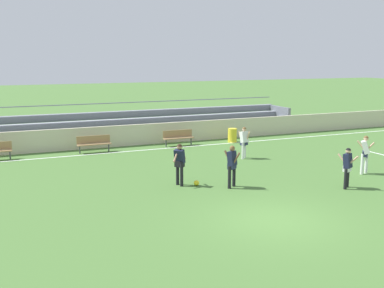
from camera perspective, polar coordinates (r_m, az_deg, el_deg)
name	(u,v)px	position (r m, az deg, el deg)	size (l,w,h in m)	color
ground_plane	(274,220)	(14.77, 10.27, -9.36)	(160.00, 160.00, 0.00)	#477033
field_line_sideline	(153,149)	(25.50, -4.90, -0.67)	(44.00, 0.12, 0.01)	white
sideline_wall	(144,134)	(26.90, -5.99, 1.22)	(48.00, 0.16, 1.22)	beige
bleacher_stand	(103,126)	(28.32, -11.03, 2.20)	(25.46, 2.83, 2.20)	#9EA3AD
bench_near_bin	(94,142)	(25.11, -12.19, 0.21)	(1.80, 0.40, 0.90)	#99754C
bench_far_right	(178,136)	(26.44, -1.74, 0.97)	(1.80, 0.40, 0.90)	#99754C
trash_bin	(232,135)	(27.64, 5.08, 1.09)	(0.54, 0.54, 0.84)	yellow
player_dark_wide_right	(232,163)	(17.87, 5.03, -2.33)	(0.47, 0.70, 1.68)	black
player_dark_challenging	(180,161)	(18.07, -1.57, -2.12)	(0.72, 0.50, 1.70)	black
player_white_trailing_run	(365,151)	(21.27, 20.85, -0.84)	(0.54, 0.71, 1.71)	white
player_dark_overlapping	(347,165)	(18.71, 18.89, -2.45)	(0.49, 0.75, 1.61)	black
player_white_wide_left	(244,140)	(23.11, 6.53, 0.51)	(0.45, 0.51, 1.61)	white
soccer_ball	(196,183)	(18.26, 0.56, -4.90)	(0.22, 0.22, 0.22)	yellow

